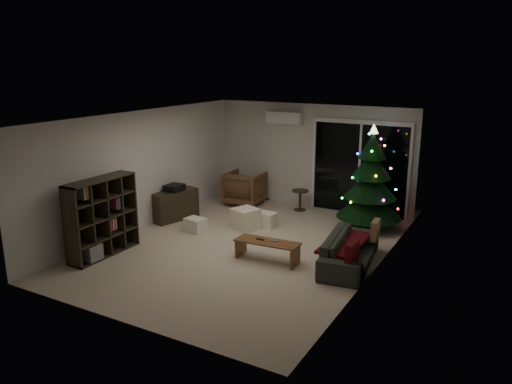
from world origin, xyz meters
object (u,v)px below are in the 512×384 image
(bookshelf, at_px, (95,216))
(media_cabinet, at_px, (175,205))
(coffee_table, at_px, (267,251))
(armchair, at_px, (245,188))
(sofa, at_px, (350,250))
(christmas_tree, at_px, (371,177))

(bookshelf, bearing_deg, media_cabinet, 91.67)
(media_cabinet, bearing_deg, coffee_table, -5.77)
(armchair, height_order, coffee_table, armchair)
(armchair, distance_m, coffee_table, 3.68)
(armchair, bearing_deg, sofa, 141.58)
(armchair, bearing_deg, bookshelf, 75.70)
(armchair, distance_m, sofa, 4.30)
(sofa, relative_size, christmas_tree, 0.85)
(armchair, relative_size, sofa, 0.48)
(coffee_table, height_order, christmas_tree, christmas_tree)
(media_cabinet, relative_size, coffee_table, 0.92)
(armchair, height_order, sofa, armchair)
(coffee_table, bearing_deg, bookshelf, -160.90)
(sofa, xyz_separation_m, coffee_table, (-1.36, -0.52, -0.09))
(media_cabinet, xyz_separation_m, christmas_tree, (3.99, 1.54, 0.78))
(media_cabinet, bearing_deg, christmas_tree, 35.92)
(sofa, xyz_separation_m, christmas_tree, (-0.31, 2.13, 0.84))
(bookshelf, xyz_separation_m, armchair, (0.75, 4.16, -0.31))
(bookshelf, relative_size, coffee_table, 1.24)
(media_cabinet, distance_m, armchair, 1.98)
(sofa, height_order, christmas_tree, christmas_tree)
(coffee_table, xyz_separation_m, christmas_tree, (1.05, 2.64, 0.93))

